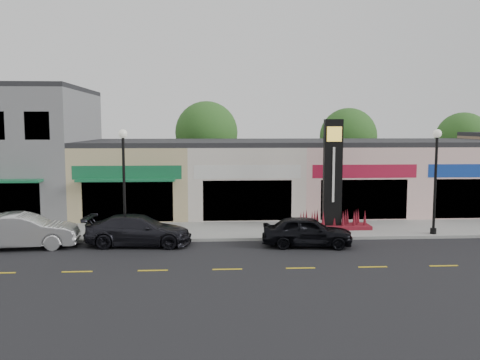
# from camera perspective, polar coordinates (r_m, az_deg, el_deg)

# --- Properties ---
(ground) EXTENTS (120.00, 120.00, 0.00)m
(ground) POSITION_cam_1_polar(r_m,az_deg,el_deg) (24.06, 5.56, -7.86)
(ground) COLOR black
(ground) RESTS_ON ground
(sidewalk) EXTENTS (52.00, 4.30, 0.15)m
(sidewalk) POSITION_cam_1_polar(r_m,az_deg,el_deg) (28.24, 4.21, -5.59)
(sidewalk) COLOR gray
(sidewalk) RESTS_ON ground
(curb) EXTENTS (52.00, 0.20, 0.15)m
(curb) POSITION_cam_1_polar(r_m,az_deg,el_deg) (26.06, 4.85, -6.59)
(curb) COLOR gray
(curb) RESTS_ON ground
(shop_beige) EXTENTS (7.00, 10.85, 4.80)m
(shop_beige) POSITION_cam_1_polar(r_m,az_deg,el_deg) (35.03, -11.24, 0.43)
(shop_beige) COLOR tan
(shop_beige) RESTS_ON ground
(shop_cream) EXTENTS (7.00, 10.01, 4.80)m
(shop_cream) POSITION_cam_1_polar(r_m,az_deg,el_deg) (34.77, 0.26, 0.51)
(shop_cream) COLOR beige
(shop_cream) RESTS_ON ground
(shop_pink_w) EXTENTS (7.00, 10.01, 4.80)m
(shop_pink_w) POSITION_cam_1_polar(r_m,az_deg,el_deg) (35.88, 11.49, 0.56)
(shop_pink_w) COLOR beige
(shop_pink_w) RESTS_ON ground
(shop_pink_e) EXTENTS (7.00, 10.01, 4.80)m
(shop_pink_e) POSITION_cam_1_polar(r_m,az_deg,el_deg) (38.27, 21.68, 0.59)
(shop_pink_e) COLOR beige
(shop_pink_e) RESTS_ON ground
(tree_rear_west) EXTENTS (5.20, 5.20, 7.83)m
(tree_rear_west) POSITION_cam_1_polar(r_m,az_deg,el_deg) (42.57, -3.78, 5.33)
(tree_rear_west) COLOR #382619
(tree_rear_west) RESTS_ON ground
(tree_rear_mid) EXTENTS (4.80, 4.80, 7.29)m
(tree_rear_mid) POSITION_cam_1_polar(r_m,az_deg,el_deg) (44.13, 12.05, 4.80)
(tree_rear_mid) COLOR #382619
(tree_rear_mid) RESTS_ON ground
(tree_rear_east) EXTENTS (4.60, 4.60, 6.94)m
(tree_rear_east) POSITION_cam_1_polar(r_m,az_deg,el_deg) (47.76, 23.73, 4.21)
(tree_rear_east) COLOR #382619
(tree_rear_east) RESTS_ON ground
(lamp_west_near) EXTENTS (0.44, 0.44, 5.47)m
(lamp_west_near) POSITION_cam_1_polar(r_m,az_deg,el_deg) (26.04, -12.92, 0.85)
(lamp_west_near) COLOR black
(lamp_west_near) RESTS_ON sidewalk
(lamp_east_near) EXTENTS (0.44, 0.44, 5.47)m
(lamp_east_near) POSITION_cam_1_polar(r_m,az_deg,el_deg) (28.18, 21.12, 0.98)
(lamp_east_near) COLOR black
(lamp_east_near) RESTS_ON sidewalk
(pylon_sign) EXTENTS (4.20, 1.30, 6.00)m
(pylon_sign) POSITION_cam_1_polar(r_m,az_deg,el_deg) (28.27, 10.32, -1.14)
(pylon_sign) COLOR #5D0F1D
(pylon_sign) RESTS_ON sidewalk
(car_white_van) EXTENTS (2.28, 5.19, 1.66)m
(car_white_van) POSITION_cam_1_polar(r_m,az_deg,el_deg) (26.28, -23.15, -5.28)
(car_white_van) COLOR #BCBCBC
(car_white_van) RESTS_ON ground
(car_dark_sedan) EXTENTS (2.42, 5.25, 1.49)m
(car_dark_sedan) POSITION_cam_1_polar(r_m,az_deg,el_deg) (25.26, -11.32, -5.55)
(car_dark_sedan) COLOR black
(car_dark_sedan) RESTS_ON ground
(car_black_sedan) EXTENTS (2.18, 4.48, 1.47)m
(car_black_sedan) POSITION_cam_1_polar(r_m,az_deg,el_deg) (24.78, 7.54, -5.73)
(car_black_sedan) COLOR black
(car_black_sedan) RESTS_ON ground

